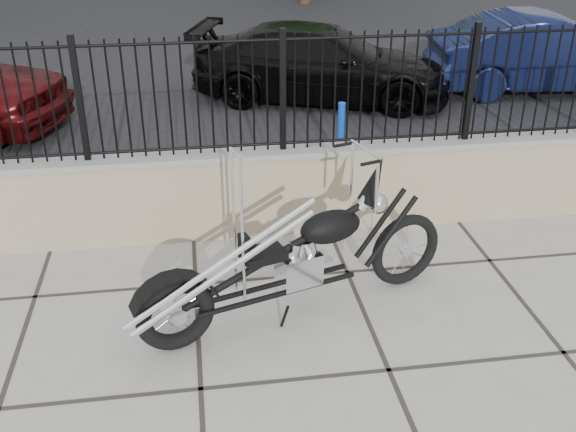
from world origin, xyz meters
The scene contains 8 objects.
ground_plane centered at (0.00, 0.00, 0.00)m, with size 90.00×90.00×0.00m, color #99968E.
parking_lot centered at (0.00, 12.50, 0.00)m, with size 30.00×30.00×0.00m, color black.
retaining_wall centered at (0.00, 2.50, 0.48)m, with size 14.00×0.36×0.96m, color gray.
iron_fence centered at (0.00, 2.50, 1.56)m, with size 14.00×0.08×1.20m, color black.
chopper_motorcycle centered at (0.86, 0.87, 0.85)m, with size 2.82×0.50×1.69m, color black, non-canonical shape.
car_black centered at (2.32, 7.14, 0.63)m, with size 1.78×4.37×1.27m, color black.
car_blue centered at (6.40, 7.06, 0.68)m, with size 1.45×4.15×1.37m, color black.
bollard_b centered at (2.04, 4.28, 0.43)m, with size 0.10×0.10×0.85m, color #0E1FD6.
Camera 1 is at (0.08, -4.07, 3.57)m, focal length 42.00 mm.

